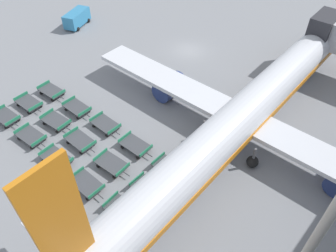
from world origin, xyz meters
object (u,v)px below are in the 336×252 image
(airplane, at_px, (251,108))
(baggage_dolly_row_mid_b_col_a, at_px, (52,91))
(baggage_dolly_row_near_col_a, at_px, (6,117))
(baggage_dolly_row_mid_a_col_b, at_px, (56,121))
(baggage_dolly_row_mid_b_col_d, at_px, (135,145))
(baggage_dolly_row_near_col_e, at_px, (123,210))
(baggage_dolly_row_mid_a_col_d, at_px, (112,164))
(baggage_dolly_row_mid_b_col_c, at_px, (106,124))
(baggage_dolly_row_mid_a_col_a, at_px, (29,103))
(baggage_dolly_row_mid_a_col_e, at_px, (149,190))
(baggage_dolly_row_mid_b_col_e, at_px, (170,168))
(baggage_dolly_row_near_col_d, at_px, (87,184))
(baggage_dolly_row_near_col_b, at_px, (31,136))
(baggage_dolly_row_mid_a_col_c, at_px, (80,141))
(service_van, at_px, (77,18))
(baggage_dolly_row_near_col_c, at_px, (56,158))
(baggage_dolly_row_mid_b_col_b, at_px, (77,108))

(airplane, distance_m, baggage_dolly_row_mid_b_col_a, 21.88)
(baggage_dolly_row_near_col_a, bearing_deg, baggage_dolly_row_mid_b_col_a, 93.04)
(baggage_dolly_row_mid_b_col_a, bearing_deg, baggage_dolly_row_mid_a_col_b, -28.05)
(baggage_dolly_row_near_col_a, bearing_deg, baggage_dolly_row_mid_b_col_d, 26.29)
(baggage_dolly_row_near_col_e, relative_size, baggage_dolly_row_mid_a_col_d, 1.00)
(baggage_dolly_row_mid_a_col_d, relative_size, baggage_dolly_row_mid_b_col_c, 1.01)
(baggage_dolly_row_mid_a_col_a, relative_size, baggage_dolly_row_mid_a_col_b, 0.99)
(baggage_dolly_row_near_col_a, bearing_deg, baggage_dolly_row_mid_b_col_c, 36.46)
(airplane, xyz_separation_m, baggage_dolly_row_near_col_a, (-19.05, -15.52, -2.49))
(baggage_dolly_row_mid_a_col_b, bearing_deg, baggage_dolly_row_mid_b_col_a, 151.95)
(baggage_dolly_row_mid_b_col_d, bearing_deg, baggage_dolly_row_mid_a_col_e, -30.94)
(baggage_dolly_row_mid_a_col_d, height_order, baggage_dolly_row_mid_b_col_e, same)
(baggage_dolly_row_mid_b_col_d, relative_size, baggage_dolly_row_mid_b_col_e, 1.00)
(baggage_dolly_row_near_col_d, bearing_deg, baggage_dolly_row_mid_a_col_e, 36.57)
(baggage_dolly_row_mid_a_col_b, height_order, baggage_dolly_row_mid_b_col_e, same)
(baggage_dolly_row_near_col_a, distance_m, baggage_dolly_row_near_col_b, 4.43)
(baggage_dolly_row_mid_a_col_c, height_order, baggage_dolly_row_mid_a_col_e, same)
(service_van, height_order, baggage_dolly_row_near_col_d, service_van)
(baggage_dolly_row_mid_a_col_d, distance_m, baggage_dolly_row_mid_b_col_d, 2.96)
(baggage_dolly_row_near_col_e, relative_size, baggage_dolly_row_mid_b_col_d, 1.01)
(baggage_dolly_row_near_col_e, relative_size, baggage_dolly_row_mid_a_col_c, 1.01)
(baggage_dolly_row_mid_a_col_d, bearing_deg, baggage_dolly_row_mid_b_col_e, 37.16)
(baggage_dolly_row_near_col_a, bearing_deg, service_van, 124.21)
(baggage_dolly_row_near_col_c, height_order, baggage_dolly_row_mid_b_col_d, same)
(baggage_dolly_row_near_col_c, bearing_deg, service_van, 140.06)
(baggage_dolly_row_near_col_d, bearing_deg, baggage_dolly_row_mid_b_col_b, 148.51)
(baggage_dolly_row_near_col_e, bearing_deg, baggage_dolly_row_near_col_a, -177.07)
(baggage_dolly_row_near_col_d, xyz_separation_m, baggage_dolly_row_mid_b_col_a, (-13.25, 5.14, 0.00))
(baggage_dolly_row_near_col_a, distance_m, baggage_dolly_row_mid_a_col_b, 5.35)
(baggage_dolly_row_mid_a_col_c, bearing_deg, baggage_dolly_row_mid_b_col_c, 90.18)
(baggage_dolly_row_mid_b_col_d, bearing_deg, baggage_dolly_row_mid_b_col_a, -177.00)
(baggage_dolly_row_mid_a_col_d, bearing_deg, baggage_dolly_row_mid_a_col_a, -177.54)
(airplane, height_order, baggage_dolly_row_mid_b_col_e, airplane)
(baggage_dolly_row_near_col_e, distance_m, baggage_dolly_row_mid_a_col_b, 12.99)
(airplane, relative_size, baggage_dolly_row_near_col_a, 12.84)
(baggage_dolly_row_near_col_b, xyz_separation_m, baggage_dolly_row_near_col_c, (4.23, 0.08, 0.00))
(baggage_dolly_row_near_col_a, xyz_separation_m, baggage_dolly_row_near_col_c, (8.65, 0.35, 0.00))
(baggage_dolly_row_near_col_e, bearing_deg, airplane, 82.51)
(baggage_dolly_row_near_col_d, xyz_separation_m, baggage_dolly_row_mid_a_col_c, (-4.52, 2.67, 0.00))
(airplane, height_order, baggage_dolly_row_mid_a_col_a, airplane)
(baggage_dolly_row_mid_a_col_a, xyz_separation_m, baggage_dolly_row_mid_b_col_b, (4.46, 3.06, 0.00))
(airplane, xyz_separation_m, baggage_dolly_row_near_col_d, (-6.10, -15.05, -2.49))
(baggage_dolly_row_near_col_d, distance_m, baggage_dolly_row_mid_a_col_a, 13.41)
(baggage_dolly_row_mid_a_col_d, xyz_separation_m, baggage_dolly_row_mid_a_col_e, (4.38, 0.28, 0.00))
(baggage_dolly_row_near_col_a, bearing_deg, baggage_dolly_row_mid_a_col_d, 14.53)
(baggage_dolly_row_mid_a_col_b, bearing_deg, airplane, 40.06)
(baggage_dolly_row_near_col_e, bearing_deg, baggage_dolly_row_mid_b_col_e, 91.64)
(baggage_dolly_row_mid_b_col_d, xyz_separation_m, baggage_dolly_row_mid_b_col_e, (4.25, 0.18, 0.00))
(baggage_dolly_row_mid_a_col_d, relative_size, baggage_dolly_row_mid_b_col_a, 1.00)
(baggage_dolly_row_near_col_b, bearing_deg, baggage_dolly_row_mid_a_col_b, 91.83)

